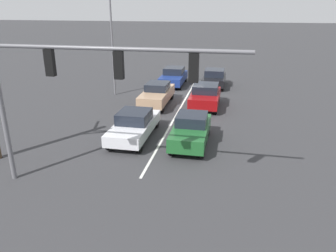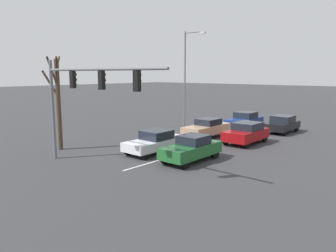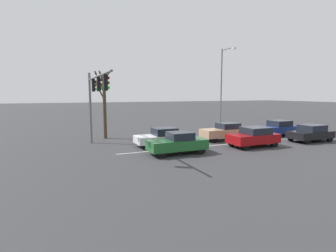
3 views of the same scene
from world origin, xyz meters
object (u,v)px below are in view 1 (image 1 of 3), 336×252
(car_black_leftlane_third, at_px, (214,78))
(car_darkgreen_leftlane_front, at_px, (191,130))
(street_lamp_right_shoulder, at_px, (114,28))
(car_silver_midlane_front, at_px, (134,125))
(traffic_signal_gantry, at_px, (73,78))
(car_maroon_leftlane_second, at_px, (205,96))
(car_tan_midlane_second, at_px, (157,94))
(car_navy_midlane_third, at_px, (174,76))

(car_black_leftlane_third, bearing_deg, car_darkgreen_leftlane_front, 88.72)
(car_darkgreen_leftlane_front, relative_size, car_black_leftlane_third, 1.04)
(street_lamp_right_shoulder, bearing_deg, car_silver_midlane_front, 115.27)
(street_lamp_right_shoulder, bearing_deg, traffic_signal_gantry, 104.20)
(car_silver_midlane_front, bearing_deg, car_maroon_leftlane_second, -116.30)
(car_tan_midlane_second, relative_size, car_navy_midlane_third, 1.06)
(car_maroon_leftlane_second, height_order, street_lamp_right_shoulder, street_lamp_right_shoulder)
(car_silver_midlane_front, height_order, car_navy_midlane_third, car_navy_midlane_third)
(car_navy_midlane_third, bearing_deg, car_maroon_leftlane_second, 118.96)
(car_maroon_leftlane_second, bearing_deg, car_navy_midlane_third, -61.04)
(car_navy_midlane_third, distance_m, traffic_signal_gantry, 18.28)
(car_maroon_leftlane_second, xyz_separation_m, traffic_signal_gantry, (3.70, 11.77, 3.56))
(car_maroon_leftlane_second, bearing_deg, car_darkgreen_leftlane_front, 89.25)
(car_maroon_leftlane_second, relative_size, traffic_signal_gantry, 0.43)
(car_tan_midlane_second, relative_size, car_black_leftlane_third, 1.16)
(car_black_leftlane_third, xyz_separation_m, traffic_signal_gantry, (3.91, 18.08, 3.61))
(car_silver_midlane_front, xyz_separation_m, car_tan_midlane_second, (0.23, -6.28, 0.07))
(car_maroon_leftlane_second, xyz_separation_m, car_black_leftlane_third, (-0.20, -6.31, -0.05))
(car_darkgreen_leftlane_front, bearing_deg, car_black_leftlane_third, -91.28)
(car_darkgreen_leftlane_front, bearing_deg, car_silver_midlane_front, -4.48)
(car_maroon_leftlane_second, distance_m, traffic_signal_gantry, 12.84)
(car_darkgreen_leftlane_front, bearing_deg, street_lamp_right_shoulder, -50.67)
(car_silver_midlane_front, height_order, car_black_leftlane_third, car_black_leftlane_third)
(car_darkgreen_leftlane_front, xyz_separation_m, car_black_leftlane_third, (-0.29, -13.04, -0.01))
(car_silver_midlane_front, height_order, car_darkgreen_leftlane_front, car_darkgreen_leftlane_front)
(car_silver_midlane_front, relative_size, street_lamp_right_shoulder, 0.52)
(car_darkgreen_leftlane_front, height_order, street_lamp_right_shoulder, street_lamp_right_shoulder)
(street_lamp_right_shoulder, bearing_deg, car_navy_midlane_third, -131.60)
(car_darkgreen_leftlane_front, distance_m, car_black_leftlane_third, 13.04)
(car_tan_midlane_second, xyz_separation_m, street_lamp_right_shoulder, (3.74, -2.12, 4.35))
(car_silver_midlane_front, bearing_deg, car_tan_midlane_second, -87.93)
(car_maroon_leftlane_second, xyz_separation_m, car_tan_midlane_second, (3.43, 0.21, -0.01))
(car_tan_midlane_second, distance_m, car_navy_midlane_third, 6.36)
(car_darkgreen_leftlane_front, relative_size, car_tan_midlane_second, 0.90)
(traffic_signal_gantry, bearing_deg, car_tan_midlane_second, -91.36)
(car_black_leftlane_third, bearing_deg, car_navy_midlane_third, 2.51)
(car_silver_midlane_front, height_order, car_maroon_leftlane_second, car_maroon_leftlane_second)
(car_silver_midlane_front, relative_size, car_black_leftlane_third, 1.17)
(car_silver_midlane_front, distance_m, car_black_leftlane_third, 13.24)
(car_navy_midlane_third, relative_size, car_black_leftlane_third, 1.09)
(car_darkgreen_leftlane_front, height_order, car_tan_midlane_second, car_tan_midlane_second)
(car_tan_midlane_second, bearing_deg, car_darkgreen_leftlane_front, 117.14)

